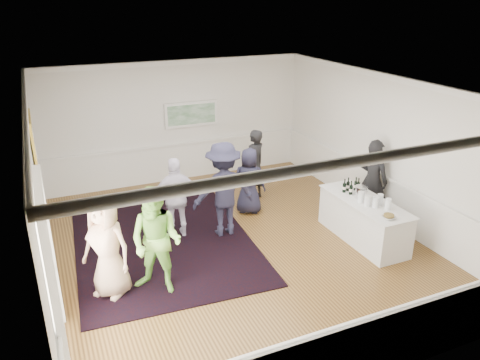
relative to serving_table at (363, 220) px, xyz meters
name	(u,v)px	position (x,y,z in m)	size (l,w,h in m)	color
floor	(237,245)	(-2.47, 0.82, -0.44)	(8.00, 8.00, 0.00)	brown
ceiling	(236,87)	(-2.47, 0.82, 2.76)	(7.00, 8.00, 0.02)	white
wall_left	(39,202)	(-5.97, 0.82, 1.16)	(0.02, 8.00, 3.20)	white
wall_right	(384,148)	(1.03, 0.82, 1.16)	(0.02, 8.00, 3.20)	white
wall_back	(177,122)	(-2.47, 4.82, 1.16)	(7.00, 0.02, 3.20)	white
wall_front	(371,281)	(-2.47, -3.18, 1.16)	(7.00, 0.02, 3.20)	white
wainscoting	(237,223)	(-2.47, 0.82, 0.06)	(7.00, 8.00, 1.00)	white
mirror	(37,165)	(-5.92, 2.12, 1.36)	(0.05, 1.25, 1.85)	gold
doorway	(51,269)	(-5.91, -1.08, 0.98)	(0.10, 1.78, 2.56)	white
landscape_painting	(191,114)	(-2.07, 4.77, 1.34)	(1.44, 0.06, 0.66)	white
area_rug	(164,243)	(-3.81, 1.47, -0.43)	(3.44, 4.52, 0.02)	black
serving_table	(363,220)	(0.00, 0.00, 0.00)	(0.82, 2.16, 0.87)	silver
bartender	(372,180)	(0.73, 0.71, 0.49)	(0.68, 0.45, 1.87)	black
guest_tan	(107,247)	(-5.06, 0.17, 0.46)	(0.88, 0.57, 1.79)	tan
guest_green	(156,241)	(-4.29, -0.07, 0.50)	(0.92, 0.71, 1.88)	#8FD856
guest_lilac	(177,198)	(-3.44, 1.67, 0.42)	(1.01, 0.42, 1.72)	silver
guest_dark_a	(224,190)	(-2.52, 1.39, 0.56)	(1.30, 0.75, 2.01)	#201F35
guest_dark_b	(254,165)	(-1.17, 2.78, 0.44)	(0.64, 0.42, 1.76)	black
guest_navy	(249,181)	(-1.60, 2.13, 0.33)	(0.75, 0.49, 1.54)	#201F35
wine_bottles	(353,185)	(0.02, 0.48, 0.59)	(0.37, 0.26, 0.31)	black
juice_pitchers	(374,200)	(-0.01, -0.27, 0.55)	(0.39, 0.60, 0.24)	#5CAB3D
ice_bucket	(361,193)	(-0.01, 0.16, 0.55)	(0.26, 0.26, 0.24)	silver
nut_bowl	(389,216)	(-0.11, -0.82, 0.47)	(0.25, 0.25, 0.08)	white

